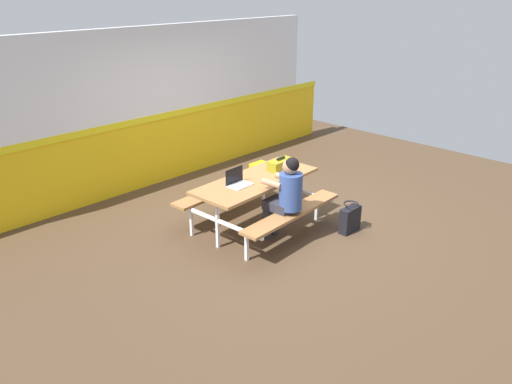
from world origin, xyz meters
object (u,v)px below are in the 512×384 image
Objects in this scene: student_nearer at (286,193)px; laptop_silver at (238,182)px; backpack_dark at (259,176)px; tote_bag_bright at (350,219)px; toolbox_grey at (281,164)px; picnic_table_main at (256,190)px.

student_nearer reaches higher than laptop_silver.
tote_bag_bright is (-0.29, -2.03, -0.02)m from backpack_dark.
toolbox_grey is at bearing 0.24° from laptop_silver.
laptop_silver is 0.83× the size of toolbox_grey.
backpack_dark is at bearing 59.52° from toolbox_grey.
picnic_table_main reaches higher than backpack_dark.
toolbox_grey reaches higher than tote_bag_bright.
picnic_table_main is 4.32× the size of backpack_dark.
picnic_table_main is 4.75× the size of toolbox_grey.
student_nearer reaches higher than picnic_table_main.
student_nearer reaches higher than backpack_dark.
tote_bag_bright is (0.85, -0.45, -0.51)m from student_nearer.
tote_bag_bright is at bearing -98.06° from backpack_dark.
laptop_silver reaches higher than toolbox_grey.
laptop_silver is (-0.29, 0.58, 0.08)m from student_nearer.
student_nearer reaches higher than tote_bag_bright.
student_nearer is at bearing -133.62° from toolbox_grey.
laptop_silver is at bearing -145.19° from backpack_dark.
backpack_dark is 1.02× the size of tote_bag_bright.
laptop_silver is 1.84m from backpack_dark.
student_nearer is at bearing -92.34° from picnic_table_main.
toolbox_grey is at bearing 2.76° from picnic_table_main.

